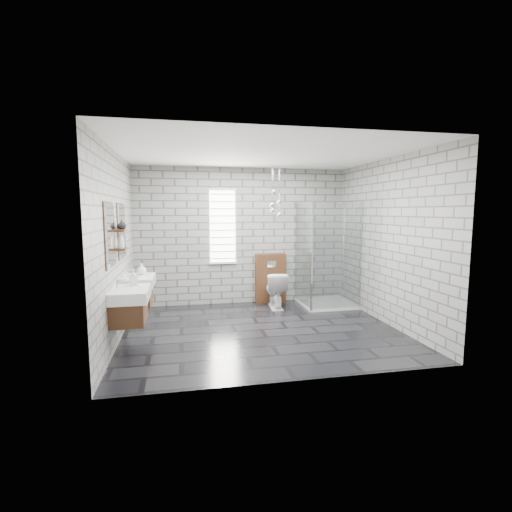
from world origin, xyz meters
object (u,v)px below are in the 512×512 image
object	(u,v)px
vanity_left	(127,296)
toilet	(275,290)
cistern_panel	(270,278)
vanity_right	(136,282)
shower_enclosure	(324,281)

from	to	relation	value
vanity_left	toilet	world-z (taller)	vanity_left
cistern_panel	vanity_right	bearing A→B (deg)	-151.97
vanity_left	shower_enclosure	distance (m)	3.83
vanity_left	shower_enclosure	bearing A→B (deg)	27.03
cistern_panel	shower_enclosure	world-z (taller)	shower_enclosure
vanity_right	shower_enclosure	xyz separation A→B (m)	(3.41, 0.79, -0.25)
shower_enclosure	vanity_right	bearing A→B (deg)	-166.89
vanity_right	toilet	size ratio (longest dim) A/B	2.28
vanity_right	cistern_panel	size ratio (longest dim) A/B	1.57
cistern_panel	toilet	world-z (taller)	cistern_panel
vanity_right	shower_enclosure	bearing A→B (deg)	13.11
toilet	vanity_left	bearing A→B (deg)	41.15
vanity_right	cistern_panel	bearing A→B (deg)	28.03
cistern_panel	shower_enclosure	size ratio (longest dim) A/B	0.49
shower_enclosure	toilet	size ratio (longest dim) A/B	2.95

